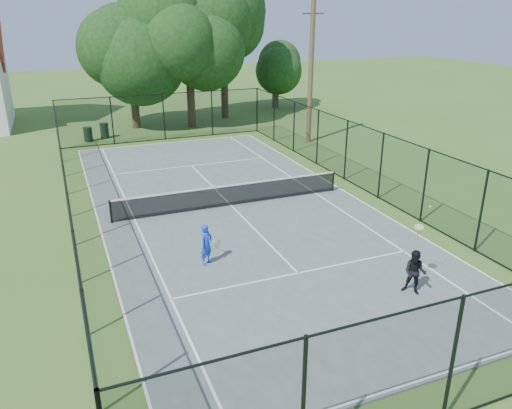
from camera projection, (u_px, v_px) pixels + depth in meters
name	position (u px, v px, depth m)	size (l,w,h in m)	color
ground	(231.00, 207.00, 21.46)	(120.00, 120.00, 0.00)	#3D6622
tennis_court	(231.00, 206.00, 21.45)	(11.00, 24.00, 0.06)	#505E56
tennis_net	(231.00, 194.00, 21.25)	(10.08, 0.08, 0.95)	black
fence	(231.00, 174.00, 20.92)	(13.10, 26.10, 3.00)	black
tree_near_left	(131.00, 55.00, 34.23)	(6.31, 6.31, 8.22)	#332114
tree_near_mid	(188.00, 42.00, 34.24)	(7.34, 7.34, 9.60)	#332114
tree_near_right	(223.00, 38.00, 37.36)	(6.86, 6.86, 9.47)	#332114
tree_far_right	(276.00, 70.00, 42.40)	(3.94, 3.94, 5.21)	#332114
trash_bin_left	(88.00, 134.00, 32.07)	(0.58, 0.58, 0.93)	black
trash_bin_right	(104.00, 131.00, 32.90)	(0.58, 0.58, 1.01)	black
utility_pole	(311.00, 73.00, 30.63)	(1.40, 0.30, 8.50)	#4C3823
player_blue	(206.00, 244.00, 16.26)	(0.89, 0.57, 1.41)	blue
player_black	(415.00, 272.00, 14.55)	(0.98, 0.91, 2.59)	black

